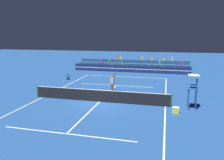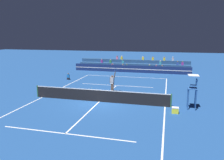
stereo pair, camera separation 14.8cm
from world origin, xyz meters
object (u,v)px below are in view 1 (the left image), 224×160
tennis_ball (92,88)px  equipment_cooler (176,110)px  umpire_chair (193,87)px  ball_kid_courtside (68,77)px  tennis_player (112,82)px

tennis_ball → equipment_cooler: bearing=-34.3°
umpire_chair → equipment_cooler: 2.35m
ball_kid_courtside → tennis_player: 8.50m
tennis_player → equipment_cooler: (5.96, -4.80, -0.76)m
ball_kid_courtside → tennis_ball: size_ratio=12.43×
tennis_ball → equipment_cooler: (8.51, -5.81, 0.19)m
ball_kid_courtside → equipment_cooler: (13.02, -9.47, -0.10)m
umpire_chair → tennis_ball: (-9.77, 4.50, -1.68)m
equipment_cooler → ball_kid_courtside: bearing=144.0°
tennis_ball → equipment_cooler: equipment_cooler is taller
tennis_ball → umpire_chair: bearing=-24.7°
umpire_chair → equipment_cooler: umpire_chair is taller
umpire_chair → ball_kid_courtside: 16.51m
umpire_chair → tennis_ball: size_ratio=39.26×
tennis_player → tennis_ball: 2.91m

